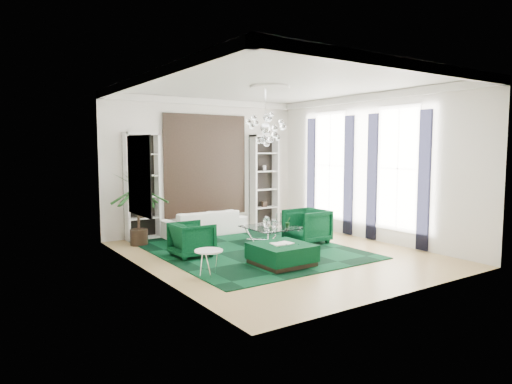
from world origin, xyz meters
TOP-DOWN VIEW (x-y plane):
  - floor at (0.00, 0.00)m, footprint 6.00×7.00m
  - ceiling at (0.00, 0.00)m, footprint 6.00×7.00m
  - wall_back at (0.00, 3.51)m, footprint 6.00×0.02m
  - wall_front at (0.00, -3.51)m, footprint 6.00×0.02m
  - wall_left at (-3.01, 0.00)m, footprint 0.02×7.00m
  - wall_right at (3.01, 0.00)m, footprint 0.02×7.00m
  - crown_molding at (0.00, 0.00)m, footprint 6.00×7.00m
  - ceiling_medallion at (0.00, 0.30)m, footprint 0.90×0.90m
  - tapestry at (0.00, 3.46)m, footprint 2.50×0.06m
  - shelving_left at (-1.95, 3.31)m, footprint 0.90×0.38m
  - shelving_right at (1.95, 3.31)m, footprint 0.90×0.38m
  - painting at (-2.97, 0.60)m, footprint 0.04×1.30m
  - window_near at (2.99, -0.90)m, footprint 0.03×1.10m
  - curtain_near_a at (2.96, -1.68)m, footprint 0.07×0.30m
  - curtain_near_b at (2.96, -0.12)m, footprint 0.07×0.30m
  - window_far at (2.99, 1.50)m, footprint 0.03×1.10m
  - curtain_far_a at (2.96, 0.72)m, footprint 0.07×0.30m
  - curtain_far_b at (2.96, 2.28)m, footprint 0.07×0.30m
  - rug at (-0.29, 0.70)m, footprint 4.20×5.00m
  - sofa at (-0.36, 2.95)m, footprint 2.33×0.91m
  - armchair_left at (-1.74, 0.82)m, footprint 0.85×0.82m
  - armchair_right at (1.31, 0.51)m, footprint 0.95×0.93m
  - coffee_table at (0.55, 0.97)m, footprint 1.24×1.24m
  - ottoman_side at (-1.21, 1.98)m, footprint 0.83×0.83m
  - ottoman_front at (-0.54, -0.89)m, footprint 1.11×1.11m
  - book at (-0.54, -0.89)m, footprint 0.44×0.30m
  - side_table at (-2.20, -0.84)m, footprint 0.53×0.53m
  - palm at (-2.30, 2.66)m, footprint 1.49×1.49m
  - chandelier at (-0.15, 0.27)m, footprint 0.88×0.88m
  - table_plant at (0.86, 0.71)m, footprint 0.14×0.11m

SIDE VIEW (x-z plane):
  - floor at x=0.00m, z-range -0.02..0.00m
  - rug at x=-0.29m, z-range 0.00..0.02m
  - ottoman_side at x=-1.21m, z-range 0.00..0.37m
  - coffee_table at x=0.55m, z-range 0.00..0.43m
  - ottoman_front at x=-0.54m, z-range 0.00..0.44m
  - side_table at x=-2.20m, z-range 0.00..0.51m
  - sofa at x=-0.36m, z-range 0.00..0.68m
  - armchair_left at x=-1.74m, z-range 0.00..0.77m
  - armchair_right at x=1.31m, z-range 0.00..0.87m
  - book at x=-0.54m, z-range 0.44..0.47m
  - table_plant at x=0.86m, z-range 0.43..0.68m
  - palm at x=-2.30m, z-range 0.00..2.38m
  - shelving_left at x=-1.95m, z-range 0.00..2.80m
  - shelving_right at x=1.95m, z-range 0.00..2.80m
  - curtain_near_a at x=2.96m, z-range 0.02..3.27m
  - curtain_near_b at x=2.96m, z-range 0.02..3.27m
  - curtain_far_a at x=2.96m, z-range 0.02..3.27m
  - curtain_far_b at x=2.96m, z-range 0.02..3.27m
  - painting at x=-2.97m, z-range 1.05..2.65m
  - wall_back at x=0.00m, z-range 0.00..3.80m
  - wall_front at x=0.00m, z-range 0.00..3.80m
  - wall_left at x=-3.01m, z-range 0.00..3.80m
  - wall_right at x=3.01m, z-range 0.00..3.80m
  - tapestry at x=0.00m, z-range 0.50..3.30m
  - window_near at x=2.99m, z-range 0.45..3.35m
  - window_far at x=2.99m, z-range 0.45..3.35m
  - chandelier at x=-0.15m, z-range 2.46..3.24m
  - crown_molding at x=0.00m, z-range 3.61..3.79m
  - ceiling_medallion at x=0.00m, z-range 3.75..3.79m
  - ceiling at x=0.00m, z-range 3.80..3.82m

